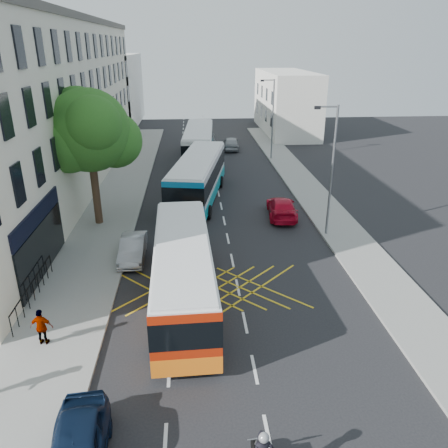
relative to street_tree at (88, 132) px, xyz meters
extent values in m
plane|color=black|center=(8.51, -14.97, -6.29)|extent=(120.00, 120.00, 0.00)
cube|color=gray|center=(0.01, 0.03, -6.22)|extent=(5.00, 70.00, 0.15)
cube|color=gray|center=(16.01, 0.03, -6.22)|extent=(3.00, 70.00, 0.15)
cube|color=beige|center=(-5.49, 9.53, 0.21)|extent=(8.00, 45.00, 13.00)
cube|color=#59544C|center=(-5.49, 9.53, 6.96)|extent=(8.30, 45.00, 0.50)
cube|color=black|center=(-1.44, -6.97, -2.89)|extent=(0.12, 7.00, 0.90)
cube|color=black|center=(-1.44, -6.97, -4.69)|extent=(0.12, 7.00, 2.60)
cube|color=silver|center=(-5.49, 40.03, -1.29)|extent=(8.00, 20.00, 10.00)
cube|color=silver|center=(19.51, 33.03, -2.29)|extent=(6.00, 18.00, 8.00)
cylinder|color=#382619|center=(0.01, 0.03, -3.94)|extent=(0.50, 0.50, 4.40)
sphere|color=#1E5618|center=(0.01, 0.03, 0.06)|extent=(5.20, 5.20, 5.20)
sphere|color=#1E5618|center=(1.41, 0.83, -0.74)|extent=(3.60, 3.60, 3.60)
sphere|color=#1E5618|center=(-1.19, -0.57, -0.54)|extent=(3.80, 3.80, 3.80)
sphere|color=#1E5618|center=(0.61, -1.27, 0.66)|extent=(3.40, 3.40, 3.40)
sphere|color=#1E5618|center=(-0.79, 1.13, 1.06)|extent=(3.20, 3.20, 3.20)
cylinder|color=slate|center=(14.81, -2.97, -2.14)|extent=(0.14, 0.14, 8.00)
cylinder|color=slate|center=(14.21, -2.97, 1.76)|extent=(1.20, 0.10, 0.10)
cube|color=black|center=(13.61, -2.97, 1.71)|extent=(0.35, 0.15, 0.18)
cylinder|color=slate|center=(14.81, 17.03, -2.14)|extent=(0.14, 0.14, 8.00)
cylinder|color=slate|center=(14.21, 17.03, 1.76)|extent=(1.20, 0.10, 0.10)
cube|color=black|center=(13.61, 17.03, 1.71)|extent=(0.35, 0.15, 0.18)
cube|color=silver|center=(5.83, -10.03, -4.61)|extent=(2.84, 11.10, 2.66)
cube|color=silver|center=(5.83, -10.03, -3.23)|extent=(2.63, 10.88, 0.12)
cube|color=black|center=(5.83, -10.03, -4.24)|extent=(2.90, 11.17, 1.10)
cube|color=orange|center=(5.83, -10.03, -5.54)|extent=(2.89, 11.15, 0.75)
cube|color=#AB2109|center=(6.00, -15.51, -4.59)|extent=(2.55, 0.18, 2.51)
cube|color=#FF0C0C|center=(5.00, -15.55, -5.29)|extent=(0.25, 0.07, 0.25)
cube|color=#FF0C0C|center=(7.00, -15.49, -5.29)|extent=(0.25, 0.07, 0.25)
cylinder|color=black|center=(4.49, -7.06, -5.84)|extent=(0.31, 0.91, 0.90)
cylinder|color=black|center=(7.00, -6.98, -5.84)|extent=(0.31, 0.91, 0.90)
cylinder|color=black|center=(4.69, -13.77, -5.84)|extent=(0.31, 0.91, 0.90)
cylinder|color=black|center=(7.20, -13.70, -5.84)|extent=(0.31, 0.91, 0.90)
cube|color=silver|center=(6.85, 4.72, -4.46)|extent=(4.89, 12.32, 2.90)
cube|color=silver|center=(6.85, 4.72, -2.96)|extent=(4.63, 12.04, 0.13)
cube|color=black|center=(6.85, 4.72, -4.05)|extent=(4.96, 12.39, 1.20)
cube|color=#0C959E|center=(6.85, 4.72, -5.47)|extent=(4.95, 12.37, 0.82)
cube|color=#0D6EA4|center=(5.76, -1.16, -4.43)|extent=(2.74, 0.61, 2.73)
cube|color=#FF0C0C|center=(4.66, -0.97, -5.20)|extent=(0.26, 0.10, 0.25)
cube|color=#FF0C0C|center=(6.85, -1.37, -5.20)|extent=(0.26, 0.10, 0.25)
cylinder|color=black|center=(6.11, 8.19, -5.80)|extent=(0.48, 1.02, 0.98)
cylinder|color=black|center=(8.80, 7.69, -5.80)|extent=(0.48, 1.02, 0.98)
cylinder|color=black|center=(4.77, 0.99, -5.80)|extent=(0.48, 1.02, 0.98)
cylinder|color=black|center=(7.46, 0.49, -5.80)|extent=(0.48, 1.02, 0.98)
cube|color=silver|center=(7.18, 17.23, -4.46)|extent=(3.44, 12.15, 2.89)
cube|color=silver|center=(7.18, 17.23, -2.96)|extent=(3.21, 11.90, 0.13)
cube|color=black|center=(7.18, 17.23, -4.05)|extent=(3.50, 12.22, 1.20)
cube|color=#0C859C|center=(7.18, 17.23, -5.47)|extent=(3.49, 12.21, 0.82)
cube|color=white|center=(6.83, 11.27, -4.44)|extent=(2.77, 0.26, 2.73)
cube|color=#FF0C0C|center=(5.71, 11.33, -5.20)|extent=(0.25, 0.07, 0.25)
cube|color=#FF0C0C|center=(7.94, 11.19, -5.20)|extent=(0.25, 0.07, 0.25)
cylinder|color=black|center=(6.01, 20.59, -5.80)|extent=(0.36, 1.00, 0.98)
cylinder|color=black|center=(8.74, 20.42, -5.80)|extent=(0.36, 1.00, 0.98)
cylinder|color=black|center=(5.58, 13.28, -5.80)|extent=(0.36, 1.00, 0.98)
cylinder|color=black|center=(8.30, 13.12, -5.80)|extent=(0.36, 1.00, 0.98)
cylinder|color=slate|center=(7.99, -18.83, -5.60)|extent=(0.10, 0.43, 0.83)
cylinder|color=slate|center=(8.00, -18.97, -5.26)|extent=(0.59, 0.10, 0.04)
sphere|color=#99999E|center=(8.06, -19.56, -4.57)|extent=(0.29, 0.29, 0.29)
imported|color=#A7AAAF|center=(2.91, -5.32, -5.65)|extent=(1.39, 3.88, 1.28)
imported|color=#BB0821|center=(12.63, 0.55, -5.61)|extent=(2.34, 4.84, 1.36)
imported|color=#3F4147|center=(8.08, 24.19, -5.54)|extent=(2.66, 5.46, 1.49)
imported|color=#979A9E|center=(11.01, 22.02, -5.55)|extent=(2.08, 4.46, 1.48)
imported|color=gray|center=(0.24, -12.98, -5.36)|extent=(0.96, 0.48, 1.57)
camera|label=1|loc=(6.37, -27.94, 5.04)|focal=35.00mm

